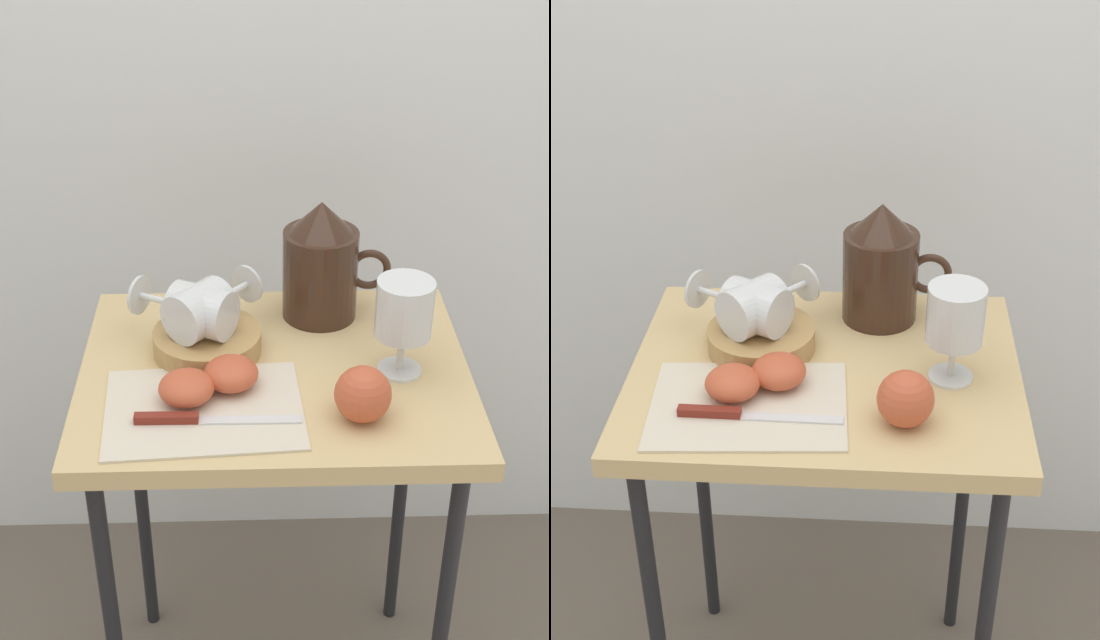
% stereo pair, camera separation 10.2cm
% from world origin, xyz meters
% --- Properties ---
extents(curtain_drape, '(2.40, 0.03, 1.82)m').
position_xyz_m(curtain_drape, '(0.00, 0.48, 0.91)').
color(curtain_drape, white).
rests_on(curtain_drape, ground_plane).
extents(table, '(0.56, 0.45, 0.74)m').
position_xyz_m(table, '(0.00, 0.00, 0.66)').
color(table, tan).
rests_on(table, ground_plane).
extents(linen_napkin, '(0.28, 0.22, 0.00)m').
position_xyz_m(linen_napkin, '(-0.10, -0.10, 0.74)').
color(linen_napkin, beige).
rests_on(linen_napkin, table).
extents(basket_tray, '(0.16, 0.16, 0.03)m').
position_xyz_m(basket_tray, '(-0.10, 0.04, 0.76)').
color(basket_tray, tan).
rests_on(basket_tray, table).
extents(pitcher, '(0.17, 0.12, 0.19)m').
position_xyz_m(pitcher, '(0.08, 0.15, 0.82)').
color(pitcher, '#382319').
rests_on(pitcher, table).
extents(wine_glass_upright, '(0.08, 0.08, 0.15)m').
position_xyz_m(wine_glass_upright, '(0.18, -0.02, 0.84)').
color(wine_glass_upright, silver).
rests_on(wine_glass_upright, table).
extents(wine_glass_tipped_near, '(0.17, 0.13, 0.07)m').
position_xyz_m(wine_glass_tipped_near, '(-0.11, 0.04, 0.81)').
color(wine_glass_tipped_near, silver).
rests_on(wine_glass_tipped_near, basket_tray).
extents(wine_glass_tipped_far, '(0.15, 0.16, 0.08)m').
position_xyz_m(wine_glass_tipped_far, '(-0.10, 0.04, 0.81)').
color(wine_glass_tipped_far, silver).
rests_on(wine_glass_tipped_far, basket_tray).
extents(apple_half_left, '(0.08, 0.08, 0.04)m').
position_xyz_m(apple_half_left, '(-0.12, -0.08, 0.76)').
color(apple_half_left, '#C15133').
rests_on(apple_half_left, linen_napkin).
extents(apple_half_right, '(0.08, 0.08, 0.04)m').
position_xyz_m(apple_half_right, '(-0.06, -0.05, 0.76)').
color(apple_half_right, '#C15133').
rests_on(apple_half_right, linen_napkin).
extents(apple_whole, '(0.08, 0.08, 0.08)m').
position_xyz_m(apple_whole, '(0.11, -0.12, 0.78)').
color(apple_whole, '#C15133').
rests_on(apple_whole, table).
extents(knife, '(0.22, 0.02, 0.01)m').
position_xyz_m(knife, '(-0.11, -0.13, 0.75)').
color(knife, silver).
rests_on(knife, linen_napkin).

